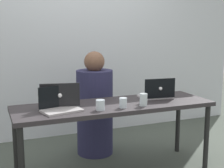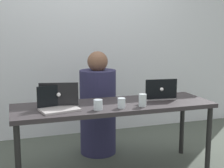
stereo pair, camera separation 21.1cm
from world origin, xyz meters
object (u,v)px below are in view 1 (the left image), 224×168
laptop_front_left (60,106)px  water_glass_center (123,103)px  person_at_center (95,109)px  laptop_back_right (157,94)px  water_glass_left (100,106)px  laptop_back_left (60,101)px  water_glass_right (143,101)px

laptop_front_left → water_glass_center: (0.55, -0.11, -0.01)m
person_at_center → laptop_front_left: bearing=52.5°
laptop_front_left → laptop_back_right: bearing=-6.4°
person_at_center → laptop_back_right: bearing=136.8°
laptop_front_left → water_glass_left: 0.35m
laptop_front_left → water_glass_center: laptop_front_left is taller
laptop_back_right → water_glass_left: (-0.70, -0.23, -0.01)m
person_at_center → laptop_back_left: size_ratio=2.98×
laptop_back_right → water_glass_right: laptop_back_right is taller
person_at_center → laptop_back_right: (0.49, -0.51, 0.23)m
laptop_back_right → water_glass_right: size_ratio=3.03×
laptop_back_right → laptop_front_left: bearing=13.0°
laptop_back_right → laptop_front_left: size_ratio=0.95×
water_glass_center → water_glass_right: bearing=-0.6°
laptop_back_right → water_glass_center: size_ratio=3.81×
water_glass_right → water_glass_left: bearing=179.7°
laptop_front_left → water_glass_right: 0.76m
laptop_back_right → laptop_back_left: bearing=4.8°
water_glass_right → laptop_back_left: bearing=160.0°
water_glass_right → person_at_center: bearing=106.2°
water_glass_center → laptop_back_right: bearing=25.6°
person_at_center → water_glass_center: 0.78m
laptop_back_right → water_glass_left: bearing=24.7°
person_at_center → water_glass_left: (-0.20, -0.74, 0.22)m
water_glass_center → water_glass_right: water_glass_right is taller
laptop_back_left → water_glass_right: laptop_back_left is taller
person_at_center → water_glass_center: (0.01, -0.74, 0.22)m
laptop_back_left → laptop_back_right: bearing=-169.7°
person_at_center → water_glass_right: bearing=109.1°
water_glass_left → laptop_front_left: bearing=161.5°
laptop_front_left → water_glass_center: bearing=-24.5°
laptop_back_right → water_glass_right: 0.36m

